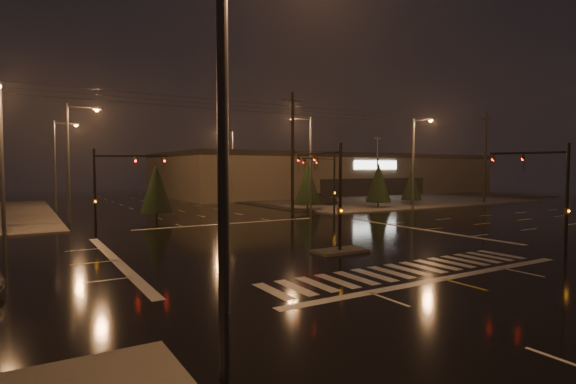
% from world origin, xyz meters
% --- Properties ---
extents(ground, '(140.00, 140.00, 0.00)m').
position_xyz_m(ground, '(0.00, 0.00, 0.00)').
color(ground, black).
rests_on(ground, ground).
extents(sidewalk_ne, '(36.00, 36.00, 0.12)m').
position_xyz_m(sidewalk_ne, '(30.00, 30.00, 0.06)').
color(sidewalk_ne, '#4C4944').
rests_on(sidewalk_ne, ground).
extents(median_island, '(3.00, 1.60, 0.15)m').
position_xyz_m(median_island, '(0.00, -4.00, 0.07)').
color(median_island, '#4C4944').
rests_on(median_island, ground).
extents(crosswalk, '(15.00, 2.60, 0.01)m').
position_xyz_m(crosswalk, '(0.00, -9.00, 0.01)').
color(crosswalk, beige).
rests_on(crosswalk, ground).
extents(stop_bar_near, '(16.00, 0.50, 0.01)m').
position_xyz_m(stop_bar_near, '(0.00, -11.00, 0.01)').
color(stop_bar_near, beige).
rests_on(stop_bar_near, ground).
extents(stop_bar_far, '(16.00, 0.50, 0.01)m').
position_xyz_m(stop_bar_far, '(0.00, 11.00, 0.01)').
color(stop_bar_far, beige).
rests_on(stop_bar_far, ground).
extents(parking_lot, '(50.00, 24.00, 0.08)m').
position_xyz_m(parking_lot, '(35.00, 28.00, 0.04)').
color(parking_lot, black).
rests_on(parking_lot, ground).
extents(retail_building, '(60.20, 28.30, 7.20)m').
position_xyz_m(retail_building, '(35.00, 45.99, 3.84)').
color(retail_building, '#675C49').
rests_on(retail_building, ground).
extents(signal_mast_median, '(0.25, 4.59, 6.00)m').
position_xyz_m(signal_mast_median, '(0.00, -3.07, 3.75)').
color(signal_mast_median, black).
rests_on(signal_mast_median, ground).
extents(signal_mast_ne, '(4.84, 1.86, 6.00)m').
position_xyz_m(signal_mast_ne, '(9.50, 10.14, 3.79)').
color(signal_mast_ne, black).
rests_on(signal_mast_ne, ground).
extents(signal_mast_nw, '(4.84, 1.86, 6.00)m').
position_xyz_m(signal_mast_nw, '(-9.50, 10.14, 3.79)').
color(signal_mast_nw, black).
rests_on(signal_mast_nw, ground).
extents(signal_mast_se, '(1.55, 3.87, 6.00)m').
position_xyz_m(signal_mast_se, '(10.23, -9.75, 3.71)').
color(signal_mast_se, black).
rests_on(signal_mast_se, ground).
extents(streetlight_0, '(2.77, 0.32, 10.00)m').
position_xyz_m(streetlight_0, '(-11.18, -15.00, 5.80)').
color(streetlight_0, '#38383A').
rests_on(streetlight_0, ground).
extents(streetlight_1, '(2.77, 0.32, 10.00)m').
position_xyz_m(streetlight_1, '(-11.18, 18.00, 5.80)').
color(streetlight_1, '#38383A').
rests_on(streetlight_1, ground).
extents(streetlight_2, '(2.77, 0.32, 10.00)m').
position_xyz_m(streetlight_2, '(-11.18, 34.00, 5.80)').
color(streetlight_2, '#38383A').
rests_on(streetlight_2, ground).
extents(streetlight_3, '(2.77, 0.32, 10.00)m').
position_xyz_m(streetlight_3, '(11.18, 16.00, 5.80)').
color(streetlight_3, '#38383A').
rests_on(streetlight_3, ground).
extents(streetlight_4, '(2.77, 0.32, 10.00)m').
position_xyz_m(streetlight_4, '(11.18, 36.00, 5.80)').
color(streetlight_4, '#38383A').
rests_on(streetlight_4, ground).
extents(streetlight_5, '(0.32, 2.77, 10.00)m').
position_xyz_m(streetlight_5, '(-16.00, 11.18, 5.80)').
color(streetlight_5, '#38383A').
rests_on(streetlight_5, ground).
extents(streetlight_6, '(0.32, 2.77, 10.00)m').
position_xyz_m(streetlight_6, '(22.00, 11.18, 5.80)').
color(streetlight_6, '#38383A').
rests_on(streetlight_6, ground).
extents(utility_pole_1, '(2.20, 0.32, 12.00)m').
position_xyz_m(utility_pole_1, '(8.00, 14.00, 6.13)').
color(utility_pole_1, black).
rests_on(utility_pole_1, ground).
extents(utility_pole_2, '(2.20, 0.32, 12.00)m').
position_xyz_m(utility_pole_2, '(38.00, 14.00, 6.13)').
color(utility_pole_2, black).
rests_on(utility_pole_2, ground).
extents(conifer_0, '(2.91, 2.91, 5.25)m').
position_xyz_m(conifer_0, '(12.05, 17.40, 2.97)').
color(conifer_0, black).
rests_on(conifer_0, ground).
extents(conifer_1, '(2.92, 2.92, 5.27)m').
position_xyz_m(conifer_1, '(20.87, 15.79, 2.98)').
color(conifer_1, black).
rests_on(conifer_1, ground).
extents(conifer_2, '(2.48, 2.48, 4.58)m').
position_xyz_m(conifer_2, '(27.00, 16.48, 2.64)').
color(conifer_2, black).
rests_on(conifer_2, ground).
extents(conifer_3, '(2.81, 2.81, 5.09)m').
position_xyz_m(conifer_3, '(-4.61, 16.64, 2.89)').
color(conifer_3, black).
rests_on(conifer_3, ground).
extents(car_parked, '(4.13, 5.12, 1.64)m').
position_xyz_m(car_parked, '(17.11, 22.51, 0.82)').
color(car_parked, black).
rests_on(car_parked, ground).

